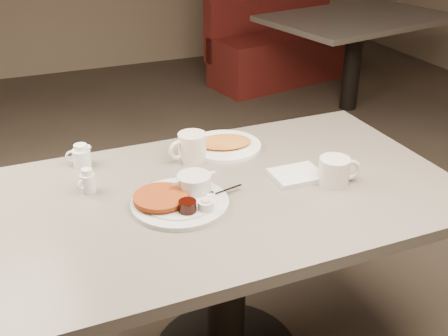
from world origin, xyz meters
name	(u,v)px	position (x,y,z in m)	size (l,w,h in m)	color
diner_table	(226,233)	(0.00, 0.00, 0.58)	(1.50, 0.90, 0.75)	slate
main_plate	(180,197)	(-0.16, -0.02, 0.77)	(0.38, 0.33, 0.07)	beige
coffee_mug_near	(335,171)	(0.35, -0.10, 0.80)	(0.15, 0.12, 0.09)	beige
napkin	(297,175)	(0.25, -0.01, 0.76)	(0.17, 0.14, 0.02)	silver
coffee_mug_far	(191,147)	(-0.03, 0.25, 0.80)	(0.15, 0.11, 0.10)	#F0E0C9
creamer_left	(88,181)	(-0.41, 0.16, 0.79)	(0.07, 0.06, 0.08)	silver
creamer_right	(81,156)	(-0.40, 0.36, 0.79)	(0.09, 0.07, 0.08)	white
hash_plate	(224,145)	(0.12, 0.30, 0.76)	(0.33, 0.33, 0.04)	white
booth_back_right	(287,38)	(1.82, 2.90, 0.41)	(1.64, 1.83, 1.12)	maroon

